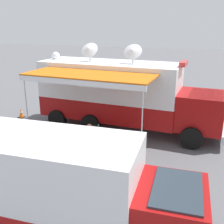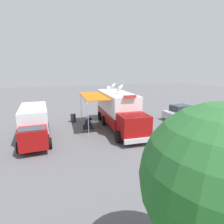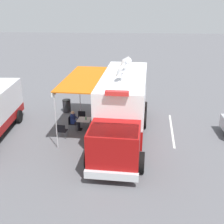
{
  "view_description": "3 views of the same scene",
  "coord_description": "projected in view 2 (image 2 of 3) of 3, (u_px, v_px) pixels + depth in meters",
  "views": [
    {
      "loc": [
        13.26,
        4.41,
        5.41
      ],
      "look_at": [
        1.17,
        0.51,
        1.23
      ],
      "focal_mm": 43.64,
      "sensor_mm": 36.0,
      "label": 1
    },
    {
      "loc": [
        6.62,
        17.08,
        5.78
      ],
      "look_at": [
        0.28,
        -0.57,
        1.36
      ],
      "focal_mm": 28.95,
      "sensor_mm": 36.0,
      "label": 2
    },
    {
      "loc": [
        -0.27,
        16.32,
        7.77
      ],
      "look_at": [
        0.7,
        0.09,
        1.23
      ],
      "focal_mm": 46.52,
      "sensor_mm": 36.0,
      "label": 3
    }
  ],
  "objects": [
    {
      "name": "folding_chair_spare_by_truck",
      "position": [
        86.0,
        128.0,
        16.7
      ],
      "size": [
        0.54,
        0.54,
        0.87
      ],
      "color": "black",
      "rests_on": "ground"
    },
    {
      "name": "support_truck",
      "position": [
        34.0,
        123.0,
        15.12
      ],
      "size": [
        2.52,
        6.87,
        2.7
      ],
      "color": "white",
      "rests_on": "ground"
    },
    {
      "name": "seated_responder",
      "position": [
        88.0,
        123.0,
        17.91
      ],
      "size": [
        0.68,
        0.58,
        1.25
      ],
      "color": "navy",
      "rests_on": "ground"
    },
    {
      "name": "water_bottle",
      "position": [
        96.0,
        120.0,
        18.01
      ],
      "size": [
        0.07,
        0.07,
        0.22
      ],
      "color": "#3F9959",
      "rests_on": "folding_table"
    },
    {
      "name": "folding_table",
      "position": [
        95.0,
        122.0,
        18.06
      ],
      "size": [
        0.85,
        0.85,
        0.73
      ],
      "color": "silver",
      "rests_on": "ground"
    },
    {
      "name": "trash_bin",
      "position": [
        73.0,
        118.0,
        20.27
      ],
      "size": [
        0.57,
        0.57,
        0.91
      ],
      "color": "#2D2D33",
      "rests_on": "ground"
    },
    {
      "name": "folding_chair_beside_table",
      "position": [
        90.0,
        121.0,
        18.77
      ],
      "size": [
        0.51,
        0.51,
        0.87
      ],
      "color": "black",
      "rests_on": "ground"
    },
    {
      "name": "traffic_cone",
      "position": [
        100.0,
        112.0,
        24.01
      ],
      "size": [
        0.36,
        0.36,
        0.58
      ],
      "color": "black",
      "rests_on": "ground"
    },
    {
      "name": "lot_stripe",
      "position": [
        141.0,
        122.0,
        20.34
      ],
      "size": [
        0.45,
        4.8,
        0.01
      ],
      "primitive_type": "cube",
      "rotation": [
        0.0,
        0.0,
        -0.07
      ],
      "color": "silver",
      "rests_on": "ground"
    },
    {
      "name": "folding_chair_at_table",
      "position": [
        87.0,
        124.0,
        17.89
      ],
      "size": [
        0.51,
        0.51,
        0.87
      ],
      "color": "black",
      "rests_on": "ground"
    },
    {
      "name": "car_behind_truck",
      "position": [
        181.0,
        112.0,
        21.16
      ],
      "size": [
        4.23,
        2.08,
        1.76
      ],
      "color": "#B2B5BA",
      "rests_on": "ground"
    },
    {
      "name": "ground_plane",
      "position": [
        116.0,
        125.0,
        19.15
      ],
      "size": [
        100.0,
        100.0,
        0.0
      ],
      "primitive_type": "plane",
      "color": "#5B5B60"
    },
    {
      "name": "command_truck",
      "position": [
        118.0,
        109.0,
        17.99
      ],
      "size": [
        5.24,
        9.64,
        4.53
      ],
      "color": "#9E0F0F",
      "rests_on": "ground"
    },
    {
      "name": "tree_far_left",
      "position": [
        218.0,
        180.0,
        3.94
      ],
      "size": [
        3.46,
        3.46,
        5.15
      ],
      "color": "brown",
      "rests_on": "ground"
    }
  ]
}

